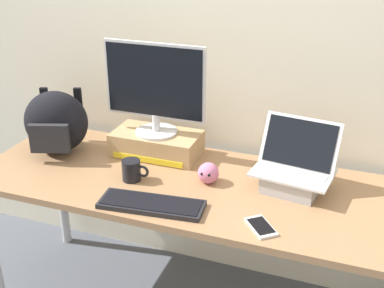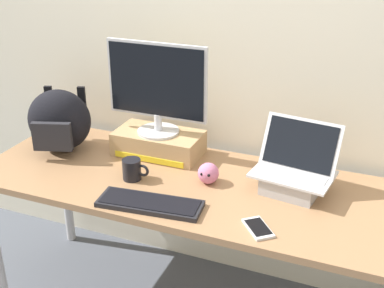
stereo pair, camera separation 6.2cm
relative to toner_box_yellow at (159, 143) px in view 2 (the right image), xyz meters
name	(u,v)px [view 2 (the right image)]	position (x,y,z in m)	size (l,w,h in m)	color
back_wall	(229,27)	(0.25, 0.25, 0.52)	(7.00, 0.10, 2.60)	silver
desk	(192,195)	(0.25, -0.20, -0.12)	(1.91, 0.70, 0.72)	#99704C
toner_box_yellow	(159,143)	(0.00, 0.00, 0.00)	(0.41, 0.23, 0.11)	tan
desktop_monitor	(157,88)	(0.00, 0.00, 0.28)	(0.49, 0.20, 0.43)	silver
open_laptop	(293,176)	(0.67, -0.11, 0.01)	(0.35, 0.27, 0.29)	#ADADB2
external_keyboard	(150,204)	(0.17, -0.45, -0.04)	(0.43, 0.18, 0.02)	black
messenger_backpack	(59,121)	(-0.46, -0.13, 0.10)	(0.36, 0.32, 0.30)	black
coffee_mug	(132,169)	(0.00, -0.27, -0.01)	(0.12, 0.08, 0.09)	black
cell_phone	(258,228)	(0.61, -0.44, -0.05)	(0.15, 0.15, 0.01)	silver
plush_toy	(208,173)	(0.32, -0.18, -0.01)	(0.09, 0.09, 0.09)	#CC7099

